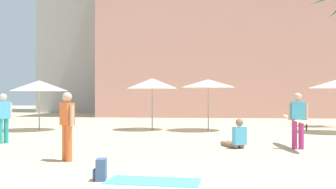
{
  "coord_description": "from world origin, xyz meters",
  "views": [
    {
      "loc": [
        1.34,
        -5.42,
        1.62
      ],
      "look_at": [
        0.25,
        7.07,
        1.67
      ],
      "focal_mm": 43.03,
      "sensor_mm": 36.0,
      "label": 1
    }
  ],
  "objects_px": {
    "cafe_umbrella_2": "(39,86)",
    "person_far_left": "(236,138)",
    "person_mid_left": "(3,116)",
    "person_mid_center": "(297,119)",
    "cafe_umbrella_0": "(208,83)",
    "beach_towel": "(153,181)",
    "backpack": "(101,170)",
    "cafe_umbrella_3": "(152,84)",
    "person_near_right": "(67,123)"
  },
  "relations": [
    {
      "from": "person_mid_left",
      "to": "cafe_umbrella_3",
      "type": "bearing_deg",
      "value": -84.18
    },
    {
      "from": "cafe_umbrella_3",
      "to": "person_mid_center",
      "type": "xyz_separation_m",
      "value": [
        5.32,
        -6.49,
        -1.3
      ]
    },
    {
      "from": "person_mid_left",
      "to": "person_mid_center",
      "type": "bearing_deg",
      "value": -141.12
    },
    {
      "from": "cafe_umbrella_2",
      "to": "person_near_right",
      "type": "relative_size",
      "value": 1.57
    },
    {
      "from": "cafe_umbrella_3",
      "to": "person_far_left",
      "type": "relative_size",
      "value": 2.31
    },
    {
      "from": "cafe_umbrella_0",
      "to": "cafe_umbrella_3",
      "type": "height_order",
      "value": "cafe_umbrella_3"
    },
    {
      "from": "person_far_left",
      "to": "cafe_umbrella_2",
      "type": "bearing_deg",
      "value": 30.68
    },
    {
      "from": "cafe_umbrella_3",
      "to": "backpack",
      "type": "bearing_deg",
      "value": -87.59
    },
    {
      "from": "person_near_right",
      "to": "cafe_umbrella_3",
      "type": "bearing_deg",
      "value": 38.9
    },
    {
      "from": "person_near_right",
      "to": "person_mid_left",
      "type": "relative_size",
      "value": 1.01
    },
    {
      "from": "cafe_umbrella_2",
      "to": "beach_towel",
      "type": "relative_size",
      "value": 1.53
    },
    {
      "from": "cafe_umbrella_2",
      "to": "cafe_umbrella_3",
      "type": "distance_m",
      "value": 5.34
    },
    {
      "from": "person_near_right",
      "to": "person_mid_center",
      "type": "bearing_deg",
      "value": -20.38
    },
    {
      "from": "cafe_umbrella_3",
      "to": "person_far_left",
      "type": "xyz_separation_m",
      "value": [
        3.47,
        -6.49,
        -1.91
      ]
    },
    {
      "from": "backpack",
      "to": "cafe_umbrella_3",
      "type": "bearing_deg",
      "value": -94.2
    },
    {
      "from": "cafe_umbrella_3",
      "to": "person_near_right",
      "type": "relative_size",
      "value": 1.44
    },
    {
      "from": "cafe_umbrella_2",
      "to": "person_mid_center",
      "type": "relative_size",
      "value": 0.94
    },
    {
      "from": "person_mid_left",
      "to": "person_far_left",
      "type": "bearing_deg",
      "value": -141.82
    },
    {
      "from": "beach_towel",
      "to": "person_far_left",
      "type": "bearing_deg",
      "value": 68.93
    },
    {
      "from": "cafe_umbrella_0",
      "to": "person_far_left",
      "type": "xyz_separation_m",
      "value": [
        0.79,
        -6.3,
        -1.89
      ]
    },
    {
      "from": "cafe_umbrella_0",
      "to": "cafe_umbrella_2",
      "type": "xyz_separation_m",
      "value": [
        -7.97,
        -0.57,
        -0.1
      ]
    },
    {
      "from": "beach_towel",
      "to": "backpack",
      "type": "relative_size",
      "value": 4.2
    },
    {
      "from": "person_mid_center",
      "to": "person_far_left",
      "type": "xyz_separation_m",
      "value": [
        -1.85,
        -0.0,
        -0.61
      ]
    },
    {
      "from": "backpack",
      "to": "person_mid_left",
      "type": "relative_size",
      "value": 0.25
    },
    {
      "from": "person_mid_center",
      "to": "person_mid_left",
      "type": "distance_m",
      "value": 9.69
    },
    {
      "from": "backpack",
      "to": "person_far_left",
      "type": "bearing_deg",
      "value": -126.89
    },
    {
      "from": "person_mid_center",
      "to": "cafe_umbrella_0",
      "type": "bearing_deg",
      "value": 24.83
    },
    {
      "from": "beach_towel",
      "to": "backpack",
      "type": "height_order",
      "value": "backpack"
    },
    {
      "from": "backpack",
      "to": "person_far_left",
      "type": "xyz_separation_m",
      "value": [
        2.98,
        5.11,
        0.11
      ]
    },
    {
      "from": "cafe_umbrella_3",
      "to": "backpack",
      "type": "distance_m",
      "value": 11.79
    },
    {
      "from": "cafe_umbrella_2",
      "to": "person_far_left",
      "type": "relative_size",
      "value": 2.52
    },
    {
      "from": "cafe_umbrella_0",
      "to": "person_near_right",
      "type": "xyz_separation_m",
      "value": [
        -3.61,
        -9.22,
        -1.27
      ]
    },
    {
      "from": "person_near_right",
      "to": "person_far_left",
      "type": "distance_m",
      "value": 5.32
    },
    {
      "from": "person_near_right",
      "to": "cafe_umbrella_0",
      "type": "bearing_deg",
      "value": 23.16
    },
    {
      "from": "cafe_umbrella_0",
      "to": "cafe_umbrella_3",
      "type": "xyz_separation_m",
      "value": [
        -2.68,
        0.19,
        0.01
      ]
    },
    {
      "from": "person_far_left",
      "to": "person_mid_left",
      "type": "bearing_deg",
      "value": 60.26
    },
    {
      "from": "cafe_umbrella_2",
      "to": "beach_towel",
      "type": "bearing_deg",
      "value": -57.94
    },
    {
      "from": "cafe_umbrella_0",
      "to": "beach_towel",
      "type": "height_order",
      "value": "cafe_umbrella_0"
    },
    {
      "from": "backpack",
      "to": "cafe_umbrella_0",
      "type": "bearing_deg",
      "value": -107.49
    },
    {
      "from": "cafe_umbrella_2",
      "to": "person_far_left",
      "type": "distance_m",
      "value": 10.62
    },
    {
      "from": "beach_towel",
      "to": "person_mid_center",
      "type": "height_order",
      "value": "person_mid_center"
    },
    {
      "from": "person_far_left",
      "to": "person_mid_center",
      "type": "bearing_deg",
      "value": -116.05
    },
    {
      "from": "cafe_umbrella_2",
      "to": "cafe_umbrella_3",
      "type": "relative_size",
      "value": 1.09
    },
    {
      "from": "cafe_umbrella_0",
      "to": "person_mid_left",
      "type": "distance_m",
      "value": 9.21
    },
    {
      "from": "person_near_right",
      "to": "person_far_left",
      "type": "relative_size",
      "value": 1.61
    },
    {
      "from": "cafe_umbrella_0",
      "to": "person_far_left",
      "type": "relative_size",
      "value": 2.4
    },
    {
      "from": "cafe_umbrella_2",
      "to": "backpack",
      "type": "relative_size",
      "value": 6.41
    },
    {
      "from": "cafe_umbrella_0",
      "to": "person_mid_center",
      "type": "height_order",
      "value": "cafe_umbrella_0"
    },
    {
      "from": "person_mid_center",
      "to": "person_near_right",
      "type": "relative_size",
      "value": 1.67
    },
    {
      "from": "beach_towel",
      "to": "backpack",
      "type": "distance_m",
      "value": 1.03
    }
  ]
}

